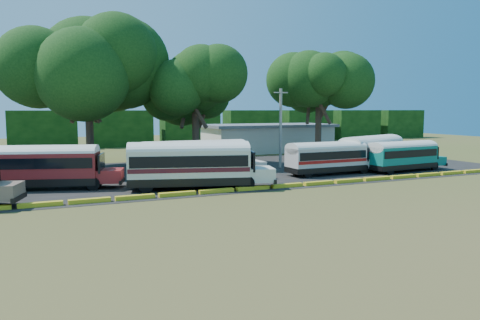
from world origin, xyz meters
name	(u,v)px	position (x,y,z in m)	size (l,w,h in m)	color
ground	(240,194)	(0.00, 0.00, 0.00)	(160.00, 160.00, 0.00)	#43541C
asphalt_strip	(199,173)	(1.00, 12.00, 0.01)	(64.00, 24.00, 0.02)	black
curb	(235,190)	(0.00, 1.00, 0.15)	(53.70, 0.45, 0.30)	gold
terminal_building	(268,138)	(18.00, 30.00, 2.03)	(19.00, 9.00, 4.00)	beige
treeline_backdrop	(121,129)	(0.00, 48.00, 3.00)	(130.00, 4.00, 6.00)	black
bus_red	(44,164)	(-13.01, 8.02, 1.98)	(10.79, 5.54, 3.45)	black
bus_cream_west	(192,162)	(-2.58, 3.36, 2.10)	(11.60, 5.70, 3.71)	black
bus_cream_east	(197,158)	(-0.91, 6.96, 2.01)	(10.86, 2.91, 3.55)	black
bus_white_red	(328,156)	(11.75, 5.81, 1.77)	(9.59, 2.59, 3.13)	black
bus_white_blue	(372,150)	(18.58, 7.66, 1.96)	(10.78, 6.10, 3.47)	black
bus_teal	(404,154)	(19.91, 4.57, 1.74)	(9.41, 3.02, 3.04)	black
tree_west	(87,65)	(-8.16, 20.25, 10.69)	(13.29, 13.29, 15.59)	#332719
tree_center	(195,81)	(2.96, 18.54, 9.21)	(9.33, 9.33, 12.69)	#332719
tree_east	(319,82)	(20.04, 19.91, 9.68)	(9.16, 9.16, 13.10)	#332719
utility_pole	(281,127)	(10.27, 12.40, 4.28)	(1.60, 0.30, 8.34)	gray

